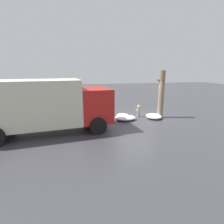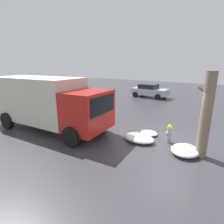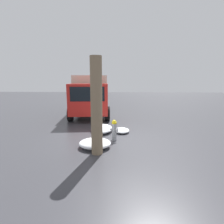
# 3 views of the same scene
# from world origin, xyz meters

# --- Properties ---
(ground_plane) EXTENTS (60.00, 60.00, 0.00)m
(ground_plane) POSITION_xyz_m (0.00, 0.00, 0.00)
(ground_plane) COLOR #38383D
(fire_hydrant) EXTENTS (0.35, 0.36, 0.87)m
(fire_hydrant) POSITION_xyz_m (0.00, -0.00, 0.45)
(fire_hydrant) COLOR gray
(fire_hydrant) RESTS_ON ground_plane
(tree_trunk) EXTENTS (0.59, 0.39, 3.26)m
(tree_trunk) POSITION_xyz_m (-1.40, 0.53, 1.64)
(tree_trunk) COLOR #7F6B51
(tree_trunk) RESTS_ON ground_plane
(delivery_truck) EXTENTS (7.13, 3.14, 2.81)m
(delivery_truck) POSITION_xyz_m (6.13, 1.97, 1.55)
(delivery_truck) COLOR red
(delivery_truck) RESTS_ON ground_plane
(snow_pile_by_hydrant) EXTENTS (0.86, 0.72, 0.20)m
(snow_pile_by_hydrant) POSITION_xyz_m (1.11, -0.33, 0.10)
(snow_pile_by_hydrant) COLOR white
(snow_pile_by_hydrant) RESTS_ON ground_plane
(snow_pile_curbside) EXTENTS (1.06, 1.20, 0.31)m
(snow_pile_curbside) POSITION_xyz_m (-0.86, 0.69, 0.16)
(snow_pile_curbside) COLOR white
(snow_pile_curbside) RESTS_ON ground_plane
(snow_pile_by_tree) EXTENTS (1.43, 1.02, 0.31)m
(snow_pile_by_tree) POSITION_xyz_m (1.18, 0.64, 0.15)
(snow_pile_by_tree) COLOR white
(snow_pile_by_tree) RESTS_ON ground_plane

